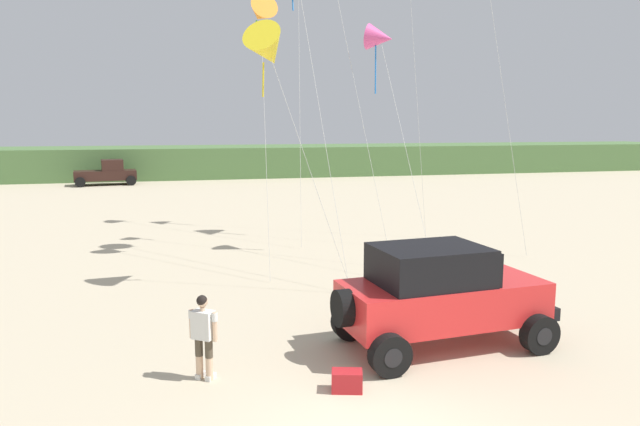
% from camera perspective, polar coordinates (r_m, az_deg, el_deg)
% --- Properties ---
extents(dune_ridge, '(90.00, 8.49, 2.68)m').
position_cam_1_polar(dune_ridge, '(55.55, -7.26, 5.05)').
color(dune_ridge, '#4C703D').
rests_on(dune_ridge, ground_plane).
extents(jeep, '(4.95, 2.77, 2.26)m').
position_cam_1_polar(jeep, '(13.11, 11.57, -7.65)').
color(jeep, red).
rests_on(jeep, ground_plane).
extents(person_watching, '(0.53, 0.46, 1.67)m').
position_cam_1_polar(person_watching, '(11.56, -11.22, -11.27)').
color(person_watching, '#DBB28E').
rests_on(person_watching, ground_plane).
extents(cooler_box, '(0.64, 0.50, 0.38)m').
position_cam_1_polar(cooler_box, '(11.19, 2.63, -15.93)').
color(cooler_box, '#B21E23').
rests_on(cooler_box, ground_plane).
extents(distant_pickup, '(4.82, 2.96, 1.98)m').
position_cam_1_polar(distant_pickup, '(49.21, -19.92, 3.66)').
color(distant_pickup, black).
rests_on(distant_pickup, ground_plane).
extents(kite_orange_streamer, '(1.38, 5.76, 8.32)m').
position_cam_1_polar(kite_orange_streamer, '(21.87, 5.83, 16.49)').
color(kite_orange_streamer, '#E04C93').
rests_on(kite_orange_streamer, ground_plane).
extents(kite_white_parafoil, '(1.39, 4.36, 9.29)m').
position_cam_1_polar(kite_white_parafoil, '(21.57, -5.74, 18.72)').
color(kite_white_parafoil, orange).
rests_on(kite_white_parafoil, ground_plane).
extents(kite_purple_stunt, '(3.05, 2.30, 7.69)m').
position_cam_1_polar(kite_purple_stunt, '(17.30, -5.05, 15.48)').
color(kite_purple_stunt, yellow).
rests_on(kite_purple_stunt, ground_plane).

